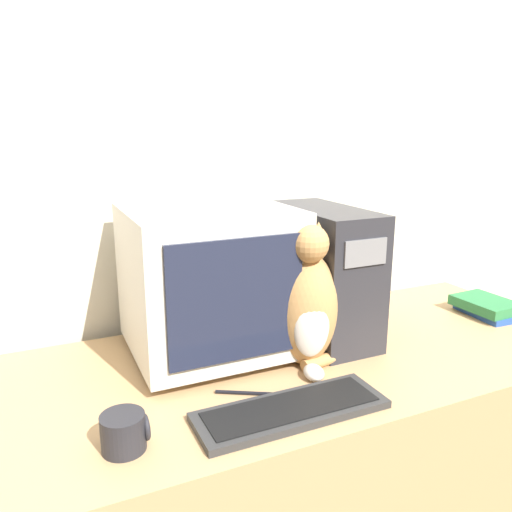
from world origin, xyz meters
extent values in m
cube|color=beige|center=(0.00, 0.81, 1.25)|extent=(7.00, 0.05, 2.50)
cube|color=tan|center=(0.00, 0.37, 0.37)|extent=(1.71, 0.74, 0.74)
cube|color=beige|center=(-0.29, 0.51, 0.75)|extent=(0.31, 0.25, 0.02)
cube|color=beige|center=(-0.29, 0.51, 0.97)|extent=(0.44, 0.41, 0.40)
cube|color=#1E2338|center=(-0.29, 0.30, 0.97)|extent=(0.36, 0.01, 0.31)
cube|color=#28282D|center=(0.08, 0.49, 0.94)|extent=(0.19, 0.41, 0.40)
cube|color=slate|center=(0.08, 0.28, 1.05)|extent=(0.13, 0.01, 0.07)
cube|color=#2D2D2D|center=(-0.23, 0.12, 0.75)|extent=(0.45, 0.15, 0.02)
cube|color=black|center=(-0.23, 0.12, 0.76)|extent=(0.41, 0.12, 0.00)
ellipsoid|color=#B7844C|center=(-0.07, 0.34, 0.90)|extent=(0.21, 0.21, 0.32)
ellipsoid|color=beige|center=(-0.09, 0.28, 0.88)|extent=(0.11, 0.07, 0.18)
sphere|color=#B7844C|center=(-0.08, 0.31, 1.09)|extent=(0.12, 0.12, 0.10)
cone|color=#B7844C|center=(-0.12, 0.32, 1.13)|extent=(0.03, 0.03, 0.03)
cone|color=#B7844C|center=(-0.06, 0.30, 1.13)|extent=(0.03, 0.03, 0.03)
ellipsoid|color=beige|center=(-0.10, 0.24, 0.76)|extent=(0.07, 0.09, 0.04)
cylinder|color=#B7844C|center=(0.00, 0.30, 0.76)|extent=(0.21, 0.07, 0.03)
cube|color=#234793|center=(0.69, 0.39, 0.75)|extent=(0.13, 0.20, 0.02)
cube|color=#28703D|center=(0.69, 0.40, 0.78)|extent=(0.16, 0.20, 0.03)
cylinder|color=black|center=(-0.29, 0.24, 0.75)|extent=(0.14, 0.08, 0.01)
cylinder|color=#232328|center=(-0.60, 0.15, 0.78)|extent=(0.09, 0.09, 0.08)
torus|color=#232328|center=(-0.56, 0.15, 0.78)|extent=(0.01, 0.06, 0.06)
camera|label=1|loc=(-0.72, -0.77, 1.37)|focal=35.00mm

